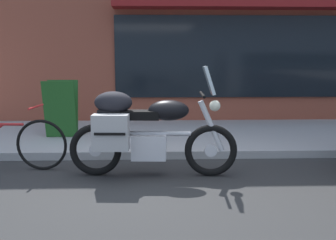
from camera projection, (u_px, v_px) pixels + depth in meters
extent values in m
plane|color=#2D2D2D|center=(147.00, 185.00, 4.54)|extent=(80.00, 80.00, 0.00)
torus|color=black|center=(211.00, 150.00, 4.84)|extent=(0.68, 0.13, 0.68)
cylinder|color=silver|center=(211.00, 150.00, 4.84)|extent=(0.16, 0.07, 0.16)
torus|color=black|center=(96.00, 150.00, 4.86)|extent=(0.68, 0.13, 0.68)
cylinder|color=silver|center=(96.00, 150.00, 4.86)|extent=(0.16, 0.07, 0.16)
cube|color=silver|center=(149.00, 146.00, 4.84)|extent=(0.46, 0.32, 0.32)
cylinder|color=silver|center=(153.00, 133.00, 4.82)|extent=(0.97, 0.11, 0.06)
ellipsoid|color=black|center=(169.00, 110.00, 4.76)|extent=(0.53, 0.31, 0.26)
cube|color=black|center=(136.00, 115.00, 4.78)|extent=(0.61, 0.27, 0.11)
cube|color=black|center=(110.00, 116.00, 4.79)|extent=(0.29, 0.23, 0.18)
cylinder|color=silver|center=(211.00, 126.00, 4.79)|extent=(0.35, 0.09, 0.67)
cylinder|color=black|center=(202.00, 95.00, 4.72)|extent=(0.07, 0.62, 0.04)
cube|color=silver|center=(209.00, 80.00, 4.69)|extent=(0.17, 0.33, 0.35)
sphere|color=#EAEACC|center=(215.00, 106.00, 4.74)|extent=(0.14, 0.14, 0.14)
cube|color=#A5A5A5|center=(111.00, 132.00, 4.58)|extent=(0.45, 0.22, 0.44)
cube|color=black|center=(110.00, 134.00, 4.47)|extent=(0.37, 0.04, 0.03)
ellipsoid|color=black|center=(113.00, 102.00, 4.76)|extent=(0.50, 0.34, 0.28)
torus|color=black|center=(42.00, 145.00, 5.10)|extent=(0.70, 0.09, 0.70)
cylinder|color=#B22323|center=(2.00, 124.00, 5.08)|extent=(0.58, 0.08, 0.04)
cylinder|color=#B22323|center=(36.00, 107.00, 5.02)|extent=(0.07, 0.48, 0.03)
cube|color=#1E511E|center=(60.00, 110.00, 6.58)|extent=(0.55, 0.21, 1.01)
cube|color=#1E511E|center=(63.00, 108.00, 6.80)|extent=(0.55, 0.21, 1.01)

